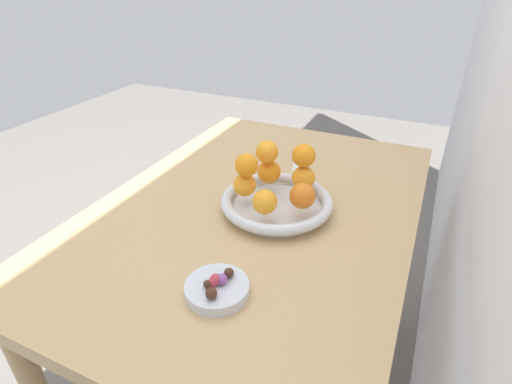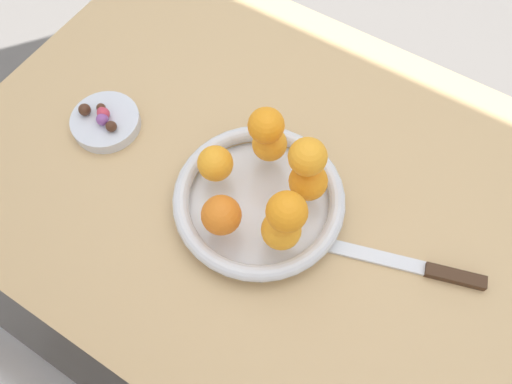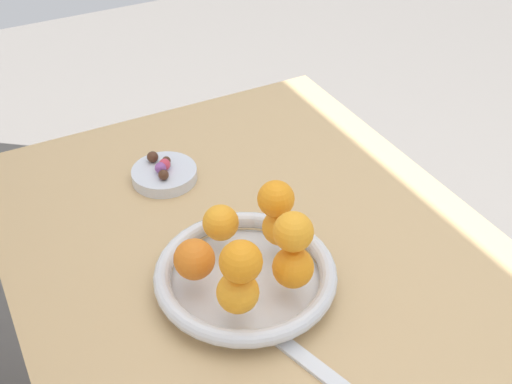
# 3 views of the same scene
# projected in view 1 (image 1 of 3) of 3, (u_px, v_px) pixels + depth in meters

# --- Properties ---
(dining_table) EXTENTS (1.10, 0.76, 0.74)m
(dining_table) POSITION_uv_depth(u_px,v_px,m) (257.00, 232.00, 1.06)
(dining_table) COLOR tan
(dining_table) RESTS_ON ground_plane
(fruit_bowl) EXTENTS (0.27, 0.27, 0.04)m
(fruit_bowl) POSITION_uv_depth(u_px,v_px,m) (276.00, 203.00, 0.98)
(fruit_bowl) COLOR silver
(fruit_bowl) RESTS_ON dining_table
(candy_dish) EXTENTS (0.12, 0.12, 0.02)m
(candy_dish) POSITION_uv_depth(u_px,v_px,m) (217.00, 289.00, 0.73)
(candy_dish) COLOR silver
(candy_dish) RESTS_ON dining_table
(orange_0) EXTENTS (0.06, 0.06, 0.06)m
(orange_0) POSITION_uv_depth(u_px,v_px,m) (245.00, 185.00, 0.96)
(orange_0) COLOR orange
(orange_0) RESTS_ON fruit_bowl
(orange_1) EXTENTS (0.06, 0.06, 0.06)m
(orange_1) POSITION_uv_depth(u_px,v_px,m) (265.00, 202.00, 0.89)
(orange_1) COLOR orange
(orange_1) RESTS_ON fruit_bowl
(orange_2) EXTENTS (0.06, 0.06, 0.06)m
(orange_2) POSITION_uv_depth(u_px,v_px,m) (302.00, 196.00, 0.91)
(orange_2) COLOR orange
(orange_2) RESTS_ON fruit_bowl
(orange_3) EXTENTS (0.06, 0.06, 0.06)m
(orange_3) POSITION_uv_depth(u_px,v_px,m) (303.00, 178.00, 0.99)
(orange_3) COLOR orange
(orange_3) RESTS_ON fruit_bowl
(orange_4) EXTENTS (0.06, 0.06, 0.06)m
(orange_4) POSITION_uv_depth(u_px,v_px,m) (269.00, 172.00, 1.02)
(orange_4) COLOR orange
(orange_4) RESTS_ON fruit_bowl
(orange_5) EXTENTS (0.06, 0.06, 0.06)m
(orange_5) POSITION_uv_depth(u_px,v_px,m) (267.00, 152.00, 0.98)
(orange_5) COLOR orange
(orange_5) RESTS_ON orange_4
(orange_6) EXTENTS (0.06, 0.06, 0.06)m
(orange_6) POSITION_uv_depth(u_px,v_px,m) (246.00, 165.00, 0.93)
(orange_6) COLOR orange
(orange_6) RESTS_ON orange_0
(orange_7) EXTENTS (0.06, 0.06, 0.06)m
(orange_7) POSITION_uv_depth(u_px,v_px,m) (304.00, 155.00, 0.96)
(orange_7) COLOR orange
(orange_7) RESTS_ON orange_3
(candy_ball_0) EXTENTS (0.02, 0.02, 0.02)m
(candy_ball_0) POSITION_uv_depth(u_px,v_px,m) (216.00, 280.00, 0.72)
(candy_ball_0) COLOR #C6384C
(candy_ball_0) RESTS_ON candy_dish
(candy_ball_1) EXTENTS (0.02, 0.02, 0.02)m
(candy_ball_1) POSITION_uv_depth(u_px,v_px,m) (229.00, 273.00, 0.74)
(candy_ball_1) COLOR #472819
(candy_ball_1) RESTS_ON candy_dish
(candy_ball_2) EXTENTS (0.02, 0.02, 0.02)m
(candy_ball_2) POSITION_uv_depth(u_px,v_px,m) (213.00, 282.00, 0.72)
(candy_ball_2) COLOR #C6384C
(candy_ball_2) RESTS_ON candy_dish
(candy_ball_3) EXTENTS (0.02, 0.02, 0.02)m
(candy_ball_3) POSITION_uv_depth(u_px,v_px,m) (222.00, 279.00, 0.73)
(candy_ball_3) COLOR #8C4C99
(candy_ball_3) RESTS_ON candy_dish
(candy_ball_4) EXTENTS (0.02, 0.02, 0.02)m
(candy_ball_4) POSITION_uv_depth(u_px,v_px,m) (208.00, 284.00, 0.72)
(candy_ball_4) COLOR #472819
(candy_ball_4) RESTS_ON candy_dish
(candy_ball_5) EXTENTS (0.02, 0.02, 0.02)m
(candy_ball_5) POSITION_uv_depth(u_px,v_px,m) (215.00, 280.00, 0.73)
(candy_ball_5) COLOR #8C4C99
(candy_ball_5) RESTS_ON candy_dish
(candy_ball_6) EXTENTS (0.02, 0.02, 0.02)m
(candy_ball_6) POSITION_uv_depth(u_px,v_px,m) (211.00, 293.00, 0.69)
(candy_ball_6) COLOR #472819
(candy_ball_6) RESTS_ON candy_dish
(knife) EXTENTS (0.25, 0.10, 0.01)m
(knife) POSITION_uv_depth(u_px,v_px,m) (297.00, 164.00, 1.20)
(knife) COLOR #3F2819
(knife) RESTS_ON dining_table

